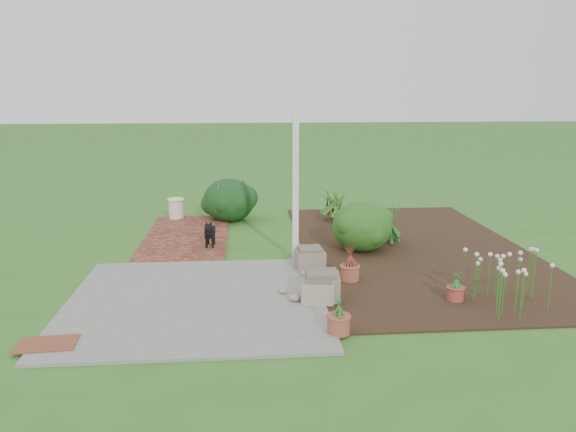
{
  "coord_description": "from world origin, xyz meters",
  "views": [
    {
      "loc": [
        -0.59,
        -9.1,
        2.87
      ],
      "look_at": [
        0.2,
        0.4,
        0.7
      ],
      "focal_mm": 35.0,
      "sensor_mm": 36.0,
      "label": 1
    }
  ],
  "objects": [
    {
      "name": "black_dog",
      "position": [
        -1.19,
        0.89,
        0.32
      ],
      "size": [
        0.18,
        0.54,
        0.46
      ],
      "rotation": [
        0.0,
        0.0,
        -0.05
      ],
      "color": "black",
      "rests_on": "brick_path"
    },
    {
      "name": "stone_trough_near",
      "position": [
        0.48,
        -1.84,
        0.2
      ],
      "size": [
        0.54,
        0.54,
        0.33
      ],
      "primitive_type": "cube",
      "rotation": [
        0.0,
        0.0,
        -0.11
      ],
      "color": "#716A55",
      "rests_on": "concrete_patio"
    },
    {
      "name": "stone_trough_far",
      "position": [
        0.48,
        -0.5,
        0.19
      ],
      "size": [
        0.47,
        0.47,
        0.29
      ],
      "primitive_type": "cube",
      "rotation": [
        0.0,
        0.0,
        0.08
      ],
      "color": "#736957",
      "rests_on": "concrete_patio"
    },
    {
      "name": "cream_ceramic_urn",
      "position": [
        -2.07,
        3.3,
        0.26
      ],
      "size": [
        0.38,
        0.38,
        0.43
      ],
      "primitive_type": "cylinder",
      "rotation": [
        0.0,
        0.0,
        -0.18
      ],
      "color": "beige",
      "rests_on": "brick_path"
    },
    {
      "name": "evergreen_shrub",
      "position": [
        1.54,
        0.51,
        0.48
      ],
      "size": [
        1.29,
        1.29,
        0.9
      ],
      "primitive_type": "ellipsoid",
      "rotation": [
        0.0,
        0.0,
        -0.25
      ],
      "color": "#123C13",
      "rests_on": "garden_bed"
    },
    {
      "name": "terracotta_pot_small_left",
      "position": [
        2.3,
        -2.05,
        0.13
      ],
      "size": [
        0.28,
        0.28,
        0.19
      ],
      "primitive_type": "cylinder",
      "rotation": [
        0.0,
        0.0,
        0.25
      ],
      "color": "#963B33",
      "rests_on": "garden_bed"
    },
    {
      "name": "brick_path",
      "position": [
        -1.7,
        1.75,
        0.02
      ],
      "size": [
        1.6,
        3.5,
        0.04
      ],
      "primitive_type": "cube",
      "color": "maroon",
      "rests_on": "ground"
    },
    {
      "name": "terracotta_pot_small_right",
      "position": [
        0.52,
        -2.98,
        0.14
      ],
      "size": [
        0.31,
        0.31,
        0.23
      ],
      "primitive_type": "cylinder",
      "rotation": [
        0.0,
        0.0,
        -0.18
      ],
      "color": "brown",
      "rests_on": "garden_bed"
    },
    {
      "name": "ground",
      "position": [
        0.0,
        0.0,
        0.0
      ],
      "size": [
        80.0,
        80.0,
        0.0
      ],
      "primitive_type": "plane",
      "color": "#356620",
      "rests_on": "ground"
    },
    {
      "name": "garden_bed",
      "position": [
        2.5,
        0.5,
        0.01
      ],
      "size": [
        4.0,
        7.0,
        0.03
      ],
      "primitive_type": "cube",
      "color": "black",
      "rests_on": "ground"
    },
    {
      "name": "agapanthus_clump_back",
      "position": [
        2.11,
        1.03,
        0.47
      ],
      "size": [
        1.25,
        1.25,
        0.89
      ],
      "primitive_type": null,
      "rotation": [
        0.0,
        0.0,
        0.32
      ],
      "color": "#0D3811",
      "rests_on": "garden_bed"
    },
    {
      "name": "terracotta_pot_bronze",
      "position": [
        1.02,
        -1.11,
        0.14
      ],
      "size": [
        0.29,
        0.29,
        0.23
      ],
      "primitive_type": "cylinder",
      "rotation": [
        0.0,
        0.0,
        0.02
      ],
      "color": "#994D33",
      "rests_on": "garden_bed"
    },
    {
      "name": "coir_doormat",
      "position": [
        -2.82,
        -3.03,
        0.05
      ],
      "size": [
        0.68,
        0.46,
        0.02
      ],
      "primitive_type": "cube",
      "rotation": [
        0.0,
        0.0,
        0.07
      ],
      "color": "brown",
      "rests_on": "concrete_patio"
    },
    {
      "name": "veranda_post",
      "position": [
        0.3,
        0.1,
        1.25
      ],
      "size": [
        0.1,
        0.1,
        2.5
      ],
      "primitive_type": "cube",
      "color": "white",
      "rests_on": "ground"
    },
    {
      "name": "pink_flower_patch",
      "position": [
        2.95,
        -2.34,
        0.39
      ],
      "size": [
        1.28,
        1.28,
        0.72
      ],
      "primitive_type": null,
      "rotation": [
        0.0,
        0.0,
        0.14
      ],
      "color": "#113D0F",
      "rests_on": "garden_bed"
    },
    {
      "name": "agapanthus_clump_front",
      "position": [
        1.43,
        2.78,
        0.48
      ],
      "size": [
        1.2,
        1.2,
        0.89
      ],
      "primitive_type": null,
      "rotation": [
        0.0,
        0.0,
        0.22
      ],
      "color": "#143912",
      "rests_on": "garden_bed"
    },
    {
      "name": "concrete_patio",
      "position": [
        -1.25,
        -1.75,
        0.02
      ],
      "size": [
        3.5,
        3.5,
        0.04
      ],
      "primitive_type": "cube",
      "color": "slate",
      "rests_on": "ground"
    },
    {
      "name": "stone_trough_mid",
      "position": [
        0.42,
        -1.92,
        0.18
      ],
      "size": [
        0.5,
        0.5,
        0.29
      ],
      "primitive_type": "cube",
      "rotation": [
        0.0,
        0.0,
        -0.16
      ],
      "color": "gray",
      "rests_on": "concrete_patio"
    },
    {
      "name": "purple_flowering_bush",
      "position": [
        -0.88,
        3.14,
        0.48
      ],
      "size": [
        1.48,
        1.48,
        0.96
      ],
      "primitive_type": "ellipsoid",
      "rotation": [
        0.0,
        0.0,
        0.39
      ],
      "color": "black",
      "rests_on": "ground"
    }
  ]
}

